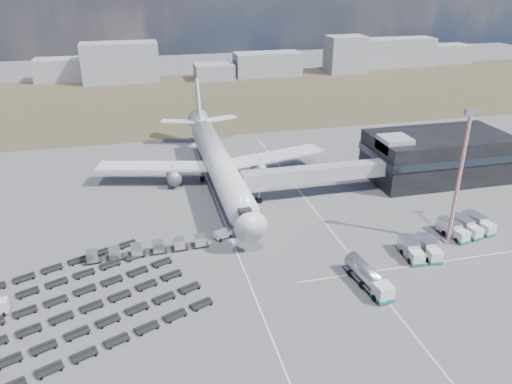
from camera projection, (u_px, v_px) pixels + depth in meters
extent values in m
plane|color=#565659|center=(252.00, 259.00, 80.93)|extent=(420.00, 420.00, 0.00)
cube|color=#473D2A|center=(181.00, 100.00, 178.23)|extent=(420.00, 90.00, 0.01)
cube|color=silver|center=(234.00, 245.00, 84.91)|extent=(0.25, 110.00, 0.01)
cube|color=silver|center=(333.00, 233.00, 88.84)|extent=(0.25, 110.00, 0.01)
cube|color=silver|center=(417.00, 265.00, 79.31)|extent=(40.00, 0.25, 0.01)
cube|color=black|center=(437.00, 156.00, 110.58)|extent=(30.00, 16.00, 10.00)
cube|color=#262D38|center=(438.00, 151.00, 110.09)|extent=(30.40, 16.40, 1.60)
cube|color=#939399|center=(395.00, 144.00, 104.34)|extent=(6.00, 6.00, 3.00)
cube|color=#939399|center=(316.00, 174.00, 100.91)|extent=(29.80, 3.00, 3.00)
cube|color=#939399|center=(252.00, 181.00, 97.55)|extent=(4.00, 3.60, 3.40)
cylinder|color=slate|center=(259.00, 191.00, 99.37)|extent=(0.70, 0.70, 5.10)
cylinder|color=black|center=(259.00, 200.00, 100.23)|extent=(1.40, 0.90, 1.40)
cylinder|color=silver|center=(219.00, 164.00, 105.28)|extent=(5.60, 48.00, 5.60)
cone|color=silver|center=(247.00, 221.00, 81.84)|extent=(5.60, 5.00, 5.60)
cone|color=silver|center=(200.00, 124.00, 129.72)|extent=(5.60, 8.00, 5.60)
cube|color=black|center=(245.00, 211.00, 83.28)|extent=(2.20, 2.00, 0.80)
cube|color=silver|center=(156.00, 166.00, 107.36)|extent=(25.59, 11.38, 0.50)
cube|color=silver|center=(272.00, 156.00, 113.04)|extent=(25.59, 11.38, 0.50)
cylinder|color=slate|center=(174.00, 176.00, 107.06)|extent=(3.00, 5.00, 3.00)
cylinder|color=slate|center=(259.00, 168.00, 111.21)|extent=(3.00, 5.00, 3.00)
cube|color=silver|center=(178.00, 121.00, 130.13)|extent=(9.49, 5.63, 0.35)
cube|color=silver|center=(220.00, 119.00, 132.53)|extent=(9.49, 5.63, 0.35)
cube|color=silver|center=(198.00, 99.00, 130.03)|extent=(0.50, 9.06, 11.45)
cylinder|color=slate|center=(241.00, 227.00, 88.38)|extent=(0.50, 0.50, 2.50)
cylinder|color=slate|center=(202.00, 176.00, 109.79)|extent=(0.60, 0.60, 2.50)
cylinder|color=slate|center=(231.00, 173.00, 111.19)|extent=(0.60, 0.60, 2.50)
cylinder|color=black|center=(241.00, 231.00, 88.68)|extent=(0.50, 1.20, 1.20)
cube|color=gray|center=(64.00, 70.00, 206.39)|extent=(23.52, 12.00, 9.04)
cube|color=gray|center=(120.00, 62.00, 202.76)|extent=(30.35, 12.00, 15.75)
cube|color=gray|center=(214.00, 72.00, 209.66)|extent=(15.99, 12.00, 6.28)
cube|color=gray|center=(267.00, 64.00, 216.06)|extent=(28.53, 12.00, 9.76)
cube|color=gray|center=(345.00, 54.00, 221.58)|extent=(16.76, 12.00, 15.73)
cube|color=gray|center=(395.00, 52.00, 235.90)|extent=(37.10, 12.00, 12.87)
cube|color=gray|center=(436.00, 54.00, 244.64)|extent=(32.85, 12.00, 8.59)
cube|color=silver|center=(383.00, 292.00, 70.32)|extent=(2.69, 2.69, 2.31)
cube|color=#136C6C|center=(382.00, 297.00, 70.69)|extent=(2.80, 2.80, 0.50)
cylinder|color=silver|center=(364.00, 271.00, 74.32)|extent=(3.42, 7.79, 2.51)
cube|color=slate|center=(364.00, 278.00, 74.80)|extent=(3.32, 7.78, 0.35)
cylinder|color=black|center=(369.00, 284.00, 73.62)|extent=(2.73, 1.42, 1.11)
cube|color=silver|center=(223.00, 234.00, 86.98)|extent=(3.45, 2.81, 1.39)
cube|color=silver|center=(225.00, 176.00, 108.57)|extent=(3.98, 6.82, 2.99)
cube|color=#136C6C|center=(225.00, 181.00, 109.08)|extent=(4.11, 6.95, 0.48)
cube|color=silver|center=(417.00, 258.00, 79.16)|extent=(2.22, 2.14, 1.97)
cube|color=#136C6C|center=(416.00, 262.00, 79.48)|extent=(2.32, 2.23, 0.40)
cube|color=silver|center=(408.00, 246.00, 81.84)|extent=(2.49, 4.29, 2.33)
cube|color=silver|center=(435.00, 256.00, 79.60)|extent=(2.22, 2.14, 1.97)
cube|color=#136C6C|center=(434.00, 260.00, 79.92)|extent=(2.32, 2.23, 0.40)
cube|color=silver|center=(426.00, 244.00, 82.28)|extent=(2.49, 4.29, 2.33)
cube|color=silver|center=(462.00, 236.00, 85.47)|extent=(2.38, 2.31, 1.96)
cube|color=#136C6C|center=(461.00, 240.00, 85.78)|extent=(2.48, 2.41, 0.40)
cube|color=silver|center=(449.00, 227.00, 87.91)|extent=(2.86, 4.43, 2.32)
cube|color=silver|center=(475.00, 233.00, 86.61)|extent=(2.38, 2.31, 1.96)
cube|color=#136C6C|center=(474.00, 236.00, 86.92)|extent=(2.48, 2.41, 0.40)
cube|color=silver|center=(462.00, 223.00, 89.05)|extent=(2.86, 4.43, 2.32)
cube|color=silver|center=(488.00, 229.00, 87.76)|extent=(2.38, 2.31, 1.96)
cube|color=#136C6C|center=(487.00, 233.00, 88.07)|extent=(2.48, 2.41, 0.40)
cube|color=silver|center=(474.00, 220.00, 90.20)|extent=(2.86, 4.43, 2.32)
cube|color=black|center=(93.00, 261.00, 79.89)|extent=(2.91, 1.87, 0.20)
cube|color=silver|center=(92.00, 256.00, 79.51)|extent=(1.82, 1.82, 1.63)
cube|color=black|center=(115.00, 257.00, 80.80)|extent=(2.91, 1.87, 0.20)
cube|color=silver|center=(114.00, 253.00, 80.42)|extent=(1.82, 1.82, 1.63)
cube|color=black|center=(137.00, 254.00, 81.71)|extent=(2.91, 1.87, 0.20)
cube|color=silver|center=(136.00, 249.00, 81.33)|extent=(1.82, 1.82, 1.63)
cube|color=black|center=(158.00, 251.00, 82.61)|extent=(2.91, 1.87, 0.20)
cube|color=silver|center=(158.00, 246.00, 82.23)|extent=(1.82, 1.82, 1.63)
cube|color=black|center=(179.00, 248.00, 83.52)|extent=(2.91, 1.87, 0.20)
cube|color=silver|center=(179.00, 243.00, 83.14)|extent=(1.82, 1.82, 1.63)
cube|color=black|center=(200.00, 245.00, 84.42)|extent=(2.91, 1.87, 0.20)
cube|color=silver|center=(200.00, 240.00, 84.04)|extent=(1.82, 1.82, 1.63)
cube|color=black|center=(117.00, 340.00, 62.87)|extent=(27.32, 12.91, 0.75)
cube|color=black|center=(103.00, 322.00, 66.03)|extent=(27.32, 12.91, 0.75)
cube|color=black|center=(91.00, 306.00, 69.20)|extent=(27.32, 12.91, 0.75)
cube|color=black|center=(81.00, 291.00, 72.37)|extent=(27.32, 12.91, 0.75)
cube|color=black|center=(71.00, 277.00, 75.53)|extent=(23.50, 11.27, 0.75)
cube|color=black|center=(61.00, 265.00, 78.70)|extent=(23.50, 11.27, 0.75)
cylinder|color=#BC381E|center=(459.00, 181.00, 81.55)|extent=(0.63, 0.63, 22.62)
cube|color=slate|center=(471.00, 112.00, 76.78)|extent=(2.20, 0.66, 1.09)
cube|color=#565659|center=(448.00, 241.00, 86.16)|extent=(1.81, 1.81, 0.27)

